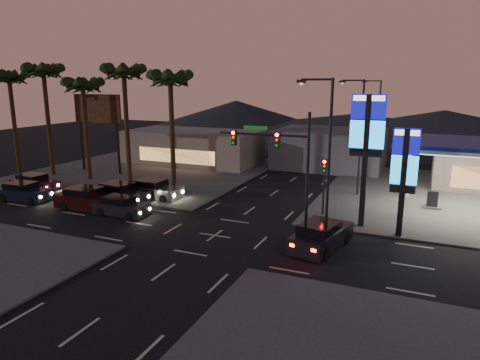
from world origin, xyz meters
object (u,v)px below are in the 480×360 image
at_px(suv_station, 321,236).
at_px(car_lane_a_front, 121,207).
at_px(pylon_sign_tall, 367,135).
at_px(car_lane_a_mid, 87,199).
at_px(car_lane_b_rear, 35,183).
at_px(traffic_signal_mast, 281,156).
at_px(car_lane_a_rear, 24,192).
at_px(car_lane_b_mid, 120,194).
at_px(car_lane_b_front, 153,190).
at_px(pylon_sign_short, 404,166).

bearing_deg(suv_station, car_lane_a_front, 177.87).
xyz_separation_m(pylon_sign_tall, car_lane_a_mid, (-20.43, -4.02, -5.61)).
bearing_deg(car_lane_a_mid, suv_station, -2.60).
relative_size(car_lane_a_front, car_lane_b_rear, 0.92).
height_order(traffic_signal_mast, car_lane_a_rear, traffic_signal_mast).
bearing_deg(car_lane_a_mid, car_lane_a_front, -4.65).
distance_m(traffic_signal_mast, car_lane_b_mid, 15.31).
height_order(car_lane_a_mid, car_lane_b_mid, car_lane_a_mid).
bearing_deg(traffic_signal_mast, car_lane_a_rear, -178.18).
height_order(pylon_sign_tall, car_lane_b_front, pylon_sign_tall).
bearing_deg(car_lane_b_mid, traffic_signal_mast, -7.79).
bearing_deg(suv_station, traffic_signal_mast, 156.10).
relative_size(pylon_sign_tall, pylon_sign_short, 1.29).
relative_size(traffic_signal_mast, car_lane_b_front, 1.59).
relative_size(car_lane_a_rear, car_lane_b_front, 0.95).
height_order(car_lane_a_mid, car_lane_b_front, car_lane_a_mid).
relative_size(car_lane_a_front, car_lane_a_rear, 0.91).
bearing_deg(traffic_signal_mast, car_lane_a_front, -176.31).
distance_m(car_lane_a_mid, car_lane_b_front, 5.53).
xyz_separation_m(car_lane_b_front, car_lane_b_mid, (-1.80, -2.16, 0.00)).
distance_m(pylon_sign_tall, traffic_signal_mast, 6.02).
bearing_deg(car_lane_b_mid, car_lane_a_rear, -161.15).
relative_size(car_lane_a_front, car_lane_b_mid, 0.85).
distance_m(car_lane_b_front, suv_station, 16.70).
relative_size(car_lane_b_front, car_lane_b_rear, 1.06).
xyz_separation_m(pylon_sign_short, car_lane_b_mid, (-21.75, -0.53, -3.90)).
height_order(car_lane_b_front, car_lane_b_rear, car_lane_b_front).
distance_m(pylon_sign_short, car_lane_a_front, 20.13).
xyz_separation_m(car_lane_a_mid, car_lane_b_front, (2.98, 4.65, -0.03)).
bearing_deg(car_lane_a_front, car_lane_a_rear, 179.57).
height_order(pylon_sign_short, car_lane_a_mid, pylon_sign_short).
bearing_deg(car_lane_b_rear, pylon_sign_short, 0.76).
xyz_separation_m(car_lane_a_mid, suv_station, (18.75, -0.85, -0.02)).
bearing_deg(car_lane_b_front, pylon_sign_tall, -2.09).
bearing_deg(pylon_sign_tall, car_lane_a_rear, -171.16).
height_order(traffic_signal_mast, car_lane_b_front, traffic_signal_mast).
xyz_separation_m(pylon_sign_short, car_lane_a_rear, (-29.64, -3.22, -3.95)).
bearing_deg(pylon_sign_short, car_lane_a_front, -170.37).
bearing_deg(car_lane_a_mid, car_lane_b_front, 57.33).
distance_m(pylon_sign_tall, car_lane_a_front, 18.40).
height_order(car_lane_a_rear, car_lane_b_front, car_lane_b_front).
bearing_deg(suv_station, car_lane_b_rear, 172.82).
xyz_separation_m(pylon_sign_tall, car_lane_b_mid, (-19.25, -1.53, -5.64)).
relative_size(car_lane_a_mid, car_lane_b_mid, 1.02).
xyz_separation_m(traffic_signal_mast, car_lane_a_rear, (-22.40, -0.71, -4.52)).
distance_m(car_lane_a_rear, suv_station, 25.46).
height_order(pylon_sign_short, car_lane_b_front, pylon_sign_short).
bearing_deg(traffic_signal_mast, suv_station, -23.90).
bearing_deg(suv_station, car_lane_a_mid, 177.40).
xyz_separation_m(pylon_sign_tall, suv_station, (-1.68, -4.87, -5.63)).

